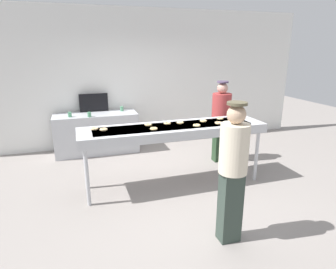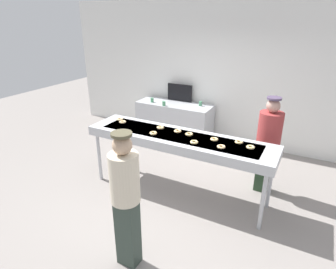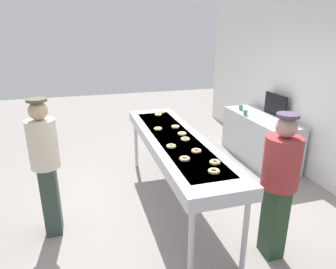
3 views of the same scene
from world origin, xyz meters
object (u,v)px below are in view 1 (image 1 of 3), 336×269
(plain_donut_1, at_px, (180,123))
(customer_waiting, at_px, (233,168))
(paper_cup_0, at_px, (122,109))
(plain_donut_9, at_px, (167,123))
(plain_donut_4, at_px, (203,121))
(plain_donut_2, at_px, (104,129))
(plain_donut_8, at_px, (220,118))
(fryer_conveyor, at_px, (174,130))
(worker_baker, at_px, (221,116))
(paper_cup_1, at_px, (89,115))
(plain_donut_3, at_px, (94,129))
(plain_donut_5, at_px, (218,123))
(plain_donut_0, at_px, (154,129))
(plain_donut_10, at_px, (197,125))
(menu_display, at_px, (94,103))
(plain_donut_7, at_px, (148,125))
(plain_donut_6, at_px, (233,119))
(paper_cup_2, at_px, (70,115))
(prep_counter, at_px, (97,133))

(plain_donut_1, bearing_deg, customer_waiting, -89.67)
(paper_cup_0, bearing_deg, plain_donut_9, -78.09)
(plain_donut_4, bearing_deg, paper_cup_0, 117.07)
(plain_donut_2, height_order, customer_waiting, customer_waiting)
(plain_donut_8, height_order, customer_waiting, customer_waiting)
(fryer_conveyor, distance_m, worker_baker, 1.41)
(worker_baker, bearing_deg, paper_cup_1, -22.92)
(worker_baker, bearing_deg, plain_donut_3, 13.20)
(plain_donut_5, bearing_deg, plain_donut_9, 163.22)
(plain_donut_0, bearing_deg, fryer_conveyor, 20.31)
(plain_donut_10, height_order, menu_display, menu_display)
(plain_donut_5, relative_size, plain_donut_7, 1.00)
(plain_donut_8, distance_m, paper_cup_0, 2.39)
(plain_donut_4, relative_size, plain_donut_6, 1.00)
(plain_donut_0, height_order, plain_donut_4, same)
(plain_donut_3, bearing_deg, fryer_conveyor, -6.65)
(plain_donut_3, distance_m, worker_baker, 2.49)
(plain_donut_10, relative_size, menu_display, 0.19)
(paper_cup_1, bearing_deg, plain_donut_6, -36.23)
(plain_donut_9, relative_size, paper_cup_2, 1.17)
(prep_counter, bearing_deg, plain_donut_7, -69.71)
(plain_donut_4, xyz_separation_m, plain_donut_8, (0.34, 0.07, 0.00))
(plain_donut_8, height_order, plain_donut_9, same)
(fryer_conveyor, distance_m, plain_donut_8, 0.90)
(plain_donut_6, bearing_deg, plain_donut_10, -164.53)
(plain_donut_2, distance_m, plain_donut_7, 0.70)
(fryer_conveyor, bearing_deg, paper_cup_1, 124.86)
(plain_donut_6, bearing_deg, paper_cup_2, 146.04)
(paper_cup_1, bearing_deg, plain_donut_1, -50.66)
(plain_donut_5, relative_size, plain_donut_9, 1.00)
(fryer_conveyor, relative_size, paper_cup_2, 29.60)
(plain_donut_9, height_order, plain_donut_10, same)
(customer_waiting, bearing_deg, paper_cup_2, 103.83)
(plain_donut_2, xyz_separation_m, plain_donut_5, (1.79, -0.17, 0.00))
(worker_baker, xyz_separation_m, menu_display, (-2.28, 1.53, 0.13))
(fryer_conveyor, bearing_deg, worker_baker, 30.72)
(plain_donut_9, xyz_separation_m, paper_cup_1, (-1.13, 1.61, -0.13))
(plain_donut_3, distance_m, plain_donut_8, 2.09)
(plain_donut_8, height_order, menu_display, menu_display)
(menu_display, bearing_deg, worker_baker, -33.88)
(plain_donut_5, height_order, plain_donut_7, same)
(plain_donut_1, xyz_separation_m, menu_display, (-1.21, 2.16, 0.02))
(fryer_conveyor, distance_m, menu_display, 2.49)
(plain_donut_4, height_order, paper_cup_1, plain_donut_4)
(plain_donut_4, bearing_deg, plain_donut_3, 178.04)
(plain_donut_6, height_order, prep_counter, plain_donut_6)
(plain_donut_5, relative_size, plain_donut_10, 1.00)
(prep_counter, xyz_separation_m, paper_cup_1, (-0.13, -0.25, 0.47))
(paper_cup_1, height_order, menu_display, menu_display)
(plain_donut_2, bearing_deg, paper_cup_1, 94.19)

